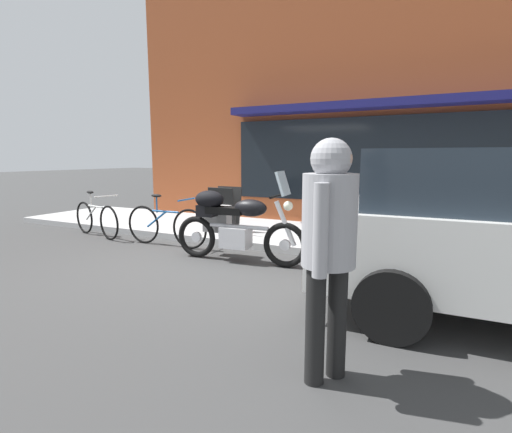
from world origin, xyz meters
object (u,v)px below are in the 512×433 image
Objects in this scene: touring_motorcycle at (232,222)px; parked_bicycle at (165,225)px; pedestrian_walking at (329,233)px; second_bicycle_by_cafe at (96,218)px; sandwich_board_sign at (225,210)px.

touring_motorcycle reaches higher than parked_bicycle.
pedestrian_walking is (2.23, -2.51, 0.48)m from touring_motorcycle.
second_bicycle_by_cafe is (-1.83, 0.04, -0.01)m from parked_bicycle.
parked_bicycle reaches higher than second_bicycle_by_cafe.
sandwich_board_sign is 0.54× the size of second_bicycle_by_cafe.
touring_motorcycle is at bearing -55.57° from sandwich_board_sign.
parked_bicycle is (-1.59, 0.33, -0.22)m from touring_motorcycle.
parked_bicycle is at bearing 168.38° from touring_motorcycle.
sandwich_board_sign is (-0.97, 1.41, -0.04)m from touring_motorcycle.
pedestrian_walking is at bearing -27.01° from second_bicycle_by_cafe.
touring_motorcycle is 1.64m from parked_bicycle.
sandwich_board_sign is (-3.20, 3.93, -0.52)m from pedestrian_walking.
parked_bicycle is 1.01× the size of pedestrian_walking.
touring_motorcycle reaches higher than second_bicycle_by_cafe.
second_bicycle_by_cafe is at bearing 178.73° from parked_bicycle.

